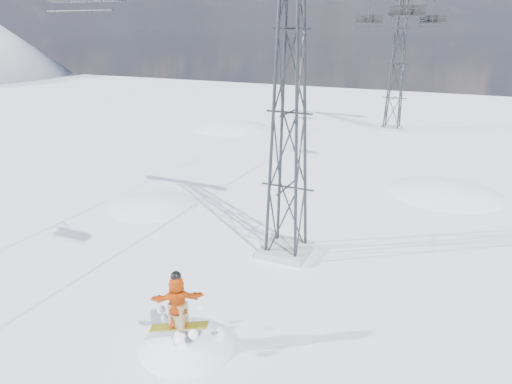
{
  "coord_description": "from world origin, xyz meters",
  "views": [
    {
      "loc": [
        6.38,
        -6.92,
        8.28
      ],
      "look_at": [
        0.6,
        5.66,
        3.28
      ],
      "focal_mm": 32.0,
      "sensor_mm": 36.0,
      "label": 1
    }
  ],
  "objects": [
    {
      "name": "lift_tower_far",
      "position": [
        0.8,
        33.0,
        5.47
      ],
      "size": [
        5.2,
        1.8,
        11.43
      ],
      "color": "#999999",
      "rests_on": "ground"
    },
    {
      "name": "lift_chair_mid",
      "position": [
        3.0,
        18.58,
        9.04
      ],
      "size": [
        1.83,
        0.53,
        2.27
      ],
      "color": "black",
      "rests_on": "ground"
    },
    {
      "name": "lift_tower_near",
      "position": [
        0.8,
        8.0,
        5.47
      ],
      "size": [
        5.2,
        1.8,
        11.43
      ],
      "color": "#999999",
      "rests_on": "ground"
    },
    {
      "name": "snow_terrain",
      "position": [
        -4.77,
        21.24,
        -9.59
      ],
      "size": [
        39.0,
        37.0,
        22.0
      ],
      "color": "white",
      "rests_on": "ground"
    },
    {
      "name": "lift_chair_extra",
      "position": [
        3.0,
        33.98,
        8.86
      ],
      "size": [
        2.01,
        0.58,
        2.49
      ],
      "color": "black",
      "rests_on": "ground"
    },
    {
      "name": "lift_chair_far",
      "position": [
        -1.4,
        30.88,
        8.84
      ],
      "size": [
        2.02,
        0.58,
        2.51
      ],
      "color": "black",
      "rests_on": "ground"
    }
  ]
}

